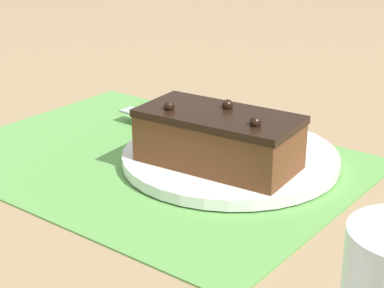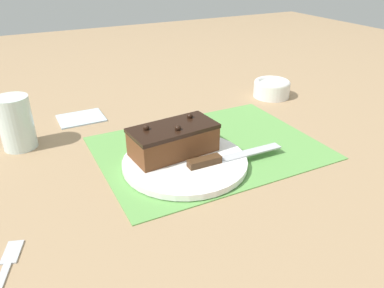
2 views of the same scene
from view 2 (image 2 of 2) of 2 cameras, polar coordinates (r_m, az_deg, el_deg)
ground_plane at (r=0.80m, az=2.57°, el=-0.65°), size 3.00×3.00×0.00m
placemat_woven at (r=0.80m, az=2.57°, el=-0.52°), size 0.46×0.34×0.00m
cake_plate at (r=0.73m, az=-1.09°, el=-2.76°), size 0.24×0.24×0.01m
chocolate_cake at (r=0.74m, az=-2.85°, el=0.69°), size 0.18×0.10×0.07m
serving_knife at (r=0.72m, az=4.35°, el=-2.19°), size 0.21×0.02×0.01m
drinking_glass at (r=0.86m, az=-25.26°, el=2.93°), size 0.07×0.07×0.11m
small_bowl at (r=1.11m, az=12.05°, el=8.37°), size 0.10×0.10×0.05m
folded_napkin at (r=0.98m, az=-16.56°, el=3.89°), size 0.11×0.09×0.01m
dessert_fork at (r=0.57m, az=-26.73°, el=-17.06°), size 0.06×0.15×0.01m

